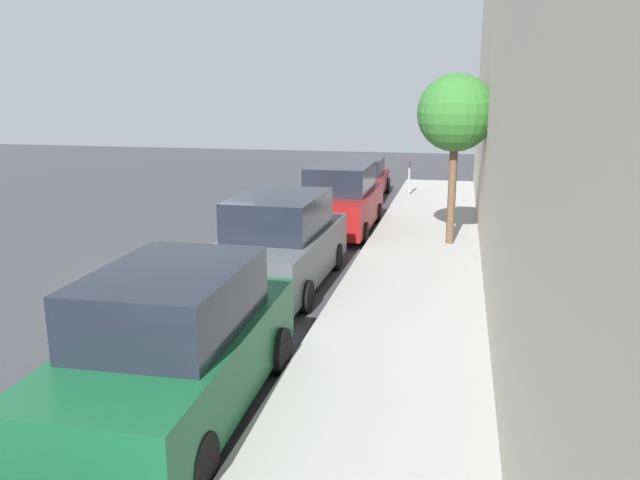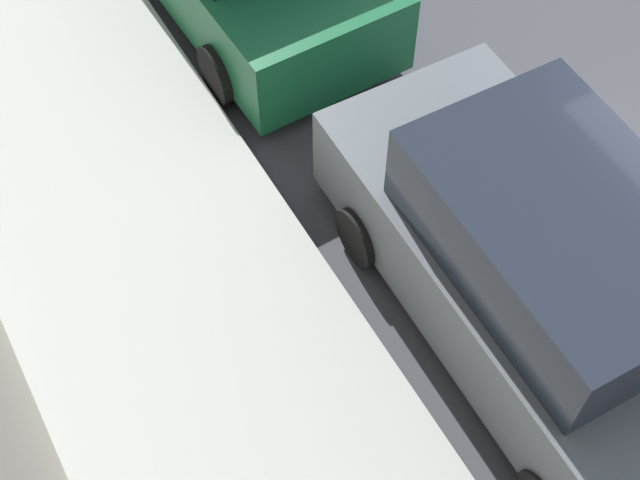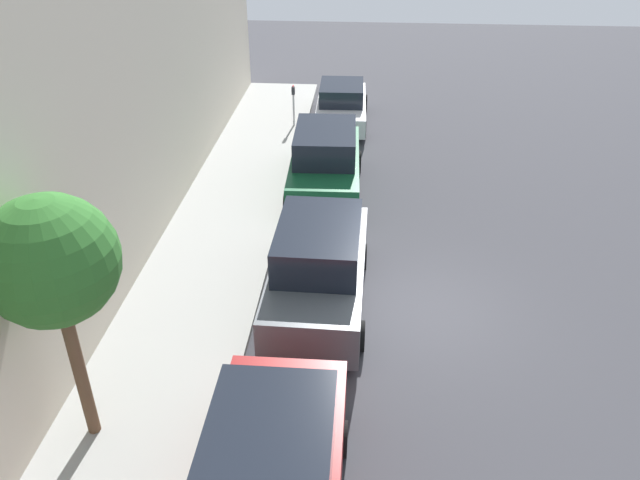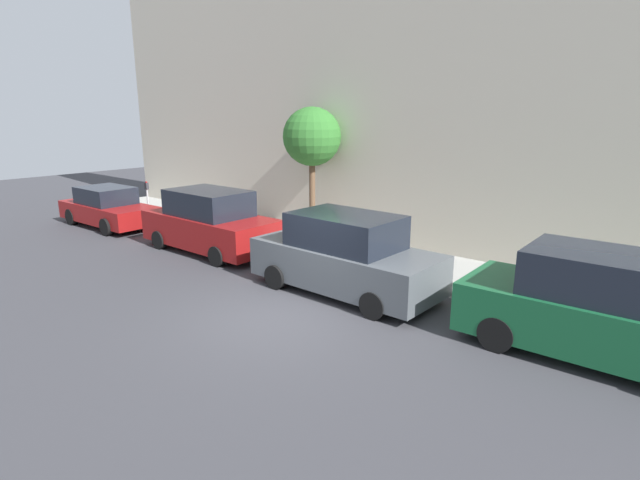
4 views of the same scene
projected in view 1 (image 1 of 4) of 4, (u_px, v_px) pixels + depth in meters
ground_plane at (189, 278)px, 14.08m from camera, size 60.00×60.00×0.00m
sidewalk at (411, 290)px, 12.99m from camera, size 2.96×32.00×0.15m
parked_suv_second at (175, 347)px, 7.95m from camera, size 2.09×4.85×1.98m
parked_suv_third at (280, 244)px, 13.30m from camera, size 2.08×4.83×1.98m
parked_suv_fourth at (340, 200)px, 18.58m from camera, size 2.08×4.81×1.98m
parked_sedan_fifth at (361, 179)px, 24.35m from camera, size 1.92×4.54×1.54m
parking_meter_far at (409, 173)px, 24.07m from camera, size 0.11×0.15×1.41m
street_tree at (456, 114)px, 15.84m from camera, size 1.97×1.97×4.40m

